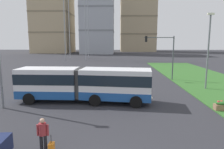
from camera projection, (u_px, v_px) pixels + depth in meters
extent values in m
cube|color=white|center=(116.00, 84.00, 17.98)|extent=(6.26, 3.23, 2.55)
cube|color=#1E519E|center=(116.00, 94.00, 18.13)|extent=(6.29, 3.25, 0.70)
cube|color=#19232D|center=(116.00, 79.00, 17.91)|extent=(6.31, 3.27, 0.90)
cube|color=white|center=(48.00, 82.00, 18.56)|extent=(5.26, 2.63, 2.55)
cube|color=#1E519E|center=(49.00, 92.00, 18.71)|extent=(5.28, 2.65, 0.70)
cube|color=#19232D|center=(48.00, 78.00, 18.49)|extent=(5.30, 2.67, 0.90)
cylinder|color=#383838|center=(83.00, 83.00, 18.42)|extent=(2.40, 2.40, 2.45)
cylinder|color=black|center=(137.00, 94.00, 19.14)|extent=(1.03, 0.40, 1.00)
cylinder|color=black|center=(136.00, 102.00, 16.69)|extent=(1.03, 0.40, 1.00)
cylinder|color=black|center=(101.00, 93.00, 19.63)|extent=(1.03, 0.40, 1.00)
cylinder|color=black|center=(95.00, 100.00, 17.19)|extent=(1.03, 0.40, 1.00)
cylinder|color=black|center=(40.00, 92.00, 20.05)|extent=(1.01, 0.31, 1.00)
cylinder|color=black|center=(29.00, 99.00, 17.58)|extent=(1.01, 0.31, 1.00)
sphere|color=#F9EFC6|center=(150.00, 93.00, 18.57)|extent=(0.24, 0.24, 0.24)
sphere|color=#F9EFC6|center=(151.00, 98.00, 16.81)|extent=(0.24, 0.24, 0.24)
cylinder|color=black|center=(46.00, 144.00, 9.99)|extent=(0.16, 0.16, 0.90)
cylinder|color=black|center=(41.00, 144.00, 9.99)|extent=(0.16, 0.16, 0.90)
cylinder|color=maroon|center=(43.00, 129.00, 9.87)|extent=(0.36, 0.36, 0.60)
sphere|color=tan|center=(42.00, 121.00, 9.80)|extent=(0.24, 0.24, 0.24)
cylinder|color=maroon|center=(48.00, 130.00, 9.88)|extent=(0.10, 0.10, 0.55)
cylinder|color=maroon|center=(38.00, 130.00, 9.88)|extent=(0.10, 0.10, 0.55)
cube|color=orange|center=(52.00, 149.00, 9.80)|extent=(0.25, 0.37, 0.56)
cylinder|color=black|center=(51.00, 139.00, 9.73)|extent=(0.03, 0.03, 0.40)
cube|color=#937051|center=(222.00, 107.00, 16.05)|extent=(1.10, 0.56, 0.44)
ellipsoid|color=#2D6B28|center=(222.00, 103.00, 16.00)|extent=(0.99, 0.50, 0.28)
sphere|color=red|center=(218.00, 102.00, 15.99)|extent=(0.20, 0.20, 0.20)
sphere|color=red|center=(222.00, 102.00, 16.06)|extent=(0.20, 0.20, 0.20)
cylinder|color=#474C51|center=(173.00, 58.00, 28.50)|extent=(0.16, 0.16, 6.09)
cylinder|color=#474C51|center=(159.00, 37.00, 28.10)|extent=(4.06, 0.10, 0.10)
cube|color=black|center=(146.00, 39.00, 28.17)|extent=(0.28, 0.28, 0.80)
sphere|color=red|center=(146.00, 37.00, 28.13)|extent=(0.16, 0.16, 0.16)
sphere|color=yellow|center=(146.00, 39.00, 28.17)|extent=(0.16, 0.16, 0.16)
sphere|color=green|center=(146.00, 41.00, 28.21)|extent=(0.16, 0.16, 0.16)
cylinder|color=slate|center=(208.00, 53.00, 22.78)|extent=(0.18, 0.18, 8.18)
cube|color=white|center=(211.00, 14.00, 22.12)|extent=(0.70, 0.28, 0.20)
cube|color=tan|center=(53.00, 15.00, 99.39)|extent=(16.94, 19.64, 36.31)
cube|color=#85765B|center=(54.00, 33.00, 100.77)|extent=(17.14, 19.84, 0.70)
cube|color=#85765B|center=(53.00, 14.00, 99.34)|extent=(17.14, 19.84, 0.70)
cube|color=#9EA3AD|center=(98.00, 10.00, 91.80)|extent=(14.28, 17.55, 38.32)
cube|color=gray|center=(98.00, 31.00, 93.26)|extent=(14.48, 17.75, 0.70)
cube|color=gray|center=(98.00, 9.00, 91.75)|extent=(14.48, 17.75, 0.70)
cube|color=tan|center=(138.00, 10.00, 112.25)|extent=(18.34, 18.91, 44.56)
cube|color=#85765B|center=(137.00, 34.00, 114.31)|extent=(18.54, 19.11, 0.70)
cube|color=#85765B|center=(137.00, 18.00, 112.90)|extent=(18.54, 19.11, 0.70)
cube|color=#85765B|center=(138.00, 1.00, 111.49)|extent=(18.54, 19.11, 0.70)
cylinder|color=gray|center=(88.00, 5.00, 64.07)|extent=(0.24, 0.24, 33.35)
cylinder|color=gray|center=(68.00, 5.00, 64.20)|extent=(0.24, 0.24, 33.35)
cylinder|color=gray|center=(85.00, 1.00, 58.14)|extent=(0.24, 0.24, 33.35)
cylinder|color=gray|center=(64.00, 1.00, 58.28)|extent=(0.24, 0.24, 33.35)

